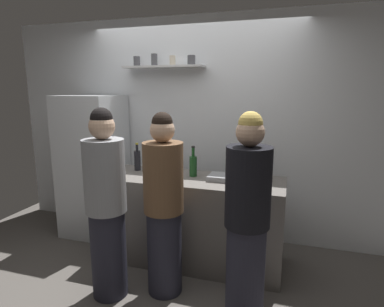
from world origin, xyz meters
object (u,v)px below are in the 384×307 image
object	(u,v)px
wine_bottle_dark_glass	(137,160)
person_brown_jacket	(164,208)
utensil_holder	(164,173)
person_blonde	(247,221)
refrigerator	(94,166)
wine_bottle_green_glass	(193,165)
baking_pan	(226,178)
water_bottle_plastic	(258,171)
person_grey_hoodie	(106,207)

from	to	relation	value
wine_bottle_dark_glass	person_brown_jacket	world-z (taller)	person_brown_jacket
utensil_holder	person_blonde	distance (m)	1.07
refrigerator	utensil_holder	size ratio (longest dim) A/B	7.56
refrigerator	wine_bottle_green_glass	size ratio (longest dim) A/B	5.42
wine_bottle_green_glass	refrigerator	bearing A→B (deg)	169.00
baking_pan	wine_bottle_green_glass	world-z (taller)	wine_bottle_green_glass
refrigerator	utensil_holder	bearing A→B (deg)	-22.31
refrigerator	wine_bottle_dark_glass	distance (m)	0.76
utensil_holder	water_bottle_plastic	world-z (taller)	water_bottle_plastic
refrigerator	person_grey_hoodie	size ratio (longest dim) A/B	1.04
wine_bottle_dark_glass	person_grey_hoodie	world-z (taller)	person_grey_hoodie
refrigerator	wine_bottle_green_glass	xyz separation A→B (m)	(1.36, -0.26, 0.16)
wine_bottle_green_glass	water_bottle_plastic	distance (m)	0.66
wine_bottle_dark_glass	refrigerator	bearing A→B (deg)	163.34
person_brown_jacket	person_grey_hoodie	bearing A→B (deg)	-89.32
refrigerator	baking_pan	distance (m)	1.74
water_bottle_plastic	refrigerator	bearing A→B (deg)	172.50
wine_bottle_dark_glass	water_bottle_plastic	distance (m)	1.31
utensil_holder	person_blonde	xyz separation A→B (m)	(0.89, -0.57, -0.16)
water_bottle_plastic	utensil_holder	bearing A→B (deg)	-167.66
water_bottle_plastic	person_grey_hoodie	xyz separation A→B (m)	(-1.16, -0.83, -0.20)
baking_pan	water_bottle_plastic	world-z (taller)	water_bottle_plastic
wine_bottle_green_glass	baking_pan	bearing A→B (deg)	-7.27
person_blonde	person_grey_hoodie	size ratio (longest dim) A/B	0.99
person_grey_hoodie	person_blonde	bearing A→B (deg)	-11.87
wine_bottle_green_glass	person_grey_hoodie	world-z (taller)	person_grey_hoodie
wine_bottle_dark_glass	person_grey_hoodie	size ratio (longest dim) A/B	0.19
baking_pan	person_grey_hoodie	size ratio (longest dim) A/B	0.21
utensil_holder	water_bottle_plastic	bearing A→B (deg)	12.34
utensil_holder	wine_bottle_green_glass	bearing A→B (deg)	39.49
baking_pan	wine_bottle_green_glass	bearing A→B (deg)	172.73
water_bottle_plastic	person_grey_hoodie	bearing A→B (deg)	-144.61
baking_pan	water_bottle_plastic	bearing A→B (deg)	8.28
person_blonde	person_brown_jacket	bearing A→B (deg)	95.86
person_grey_hoodie	wine_bottle_dark_glass	bearing A→B (deg)	84.37
person_blonde	person_brown_jacket	size ratio (longest dim) A/B	1.02
baking_pan	utensil_holder	distance (m)	0.61
refrigerator	person_grey_hoodie	distance (m)	1.39
baking_pan	person_blonde	size ratio (longest dim) A/B	0.21
refrigerator	person_blonde	distance (m)	2.26
baking_pan	utensil_holder	xyz separation A→B (m)	(-0.59, -0.15, 0.04)
wine_bottle_green_glass	person_brown_jacket	world-z (taller)	person_brown_jacket
baking_pan	wine_bottle_green_glass	distance (m)	0.37
person_grey_hoodie	refrigerator	bearing A→B (deg)	112.91
person_grey_hoodie	person_brown_jacket	bearing A→B (deg)	7.41
utensil_holder	water_bottle_plastic	size ratio (longest dim) A/B	0.91
wine_bottle_dark_glass	water_bottle_plastic	bearing A→B (deg)	-2.36
person_brown_jacket	baking_pan	bearing A→B (deg)	123.34
refrigerator	wine_bottle_dark_glass	bearing A→B (deg)	-16.66
water_bottle_plastic	person_grey_hoodie	distance (m)	1.44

